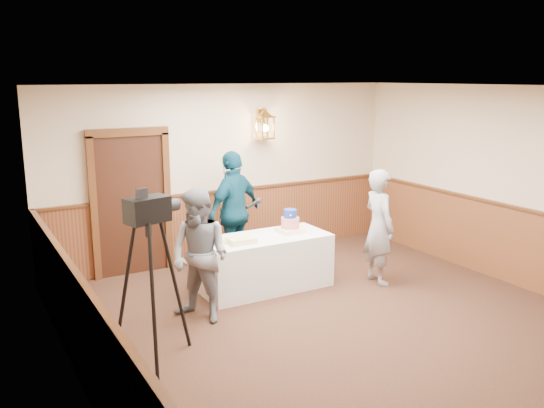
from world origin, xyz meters
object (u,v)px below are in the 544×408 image
Objects in this scene: sheet_cake_yellow at (241,240)px; display_table at (265,262)px; tv_camera_rig at (151,289)px; tiered_cake at (290,223)px; interviewer at (200,256)px; assistant_p at (234,211)px; baker at (379,227)px; sheet_cake_green at (218,240)px.

display_table is at bearing 15.33° from sheet_cake_yellow.
display_table is at bearing 16.52° from tv_camera_rig.
interviewer is at bearing -160.30° from tiered_cake.
sheet_cake_yellow is 0.20× the size of assistant_p.
baker reaches higher than sheet_cake_yellow.
tiered_cake is at bearing 91.88° from assistant_p.
sheet_cake_green is 1.12m from assistant_p.
baker is at bearing -16.23° from sheet_cake_green.
interviewer reaches higher than sheet_cake_yellow.
sheet_cake_yellow is at bearing 89.30° from interviewer.
sheet_cake_green is at bearing 28.99° from tv_camera_rig.
tiered_cake is 1.72m from interviewer.
sheet_cake_green is at bearing 175.86° from display_table.
baker reaches higher than tiered_cake.
interviewer is 2.72m from baker.
sheet_cake_green is 0.17× the size of baker.
assistant_p is 1.05× the size of tv_camera_rig.
sheet_cake_yellow is (-0.43, -0.12, 0.41)m from display_table.
tiered_cake reaches higher than display_table.
interviewer is (-0.51, -0.61, 0.03)m from sheet_cake_green.
display_table is 1.70m from baker.
sheet_cake_yellow is 2.01m from baker.
tiered_cake is 1.17× the size of sheet_cake_green.
baker reaches higher than sheet_cake_green.
baker is (2.72, -0.03, 0.01)m from interviewer.
tiered_cake is 0.86m from sheet_cake_yellow.
sheet_cake_green is 0.80m from interviewer.
tv_camera_rig is at bearing -80.34° from interviewer.
baker is 0.90× the size of assistant_p.
display_table is 5.01× the size of sheet_cake_yellow.
display_table is 1.39m from interviewer.
sheet_cake_green is 0.15× the size of assistant_p.
sheet_cake_green is at bearing 109.38° from interviewer.
sheet_cake_green is 2.30m from baker.
display_table is 1.09× the size of baker.
tiered_cake is 0.21× the size of interviewer.
assistant_p reaches higher than tiered_cake.
sheet_cake_yellow is 0.22× the size of interviewer.
baker is (1.52, -0.59, 0.45)m from display_table.
display_table is 2.42m from tv_camera_rig.
assistant_p is at bearing 32.09° from tv_camera_rig.
assistant_p reaches higher than tv_camera_rig.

